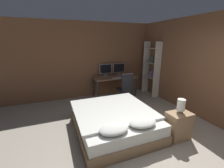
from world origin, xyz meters
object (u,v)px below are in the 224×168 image
object	(u,v)px
desk	(115,79)
bookshelf	(153,67)
nightstand	(178,126)
bedside_lamp	(181,105)
bed	(114,120)
monitor_right	(119,68)
monitor_left	(106,69)
keyboard	(117,78)
office_chair	(125,91)
computer_mouse	(124,77)

from	to	relation	value
desk	bookshelf	size ratio (longest dim) A/B	0.79
nightstand	desk	xyz separation A→B (m)	(-0.26, 2.90, 0.37)
bedside_lamp	bed	bearing A→B (deg)	145.85
desk	monitor_right	bearing A→B (deg)	40.89
bedside_lamp	monitor_left	distance (m)	3.20
keyboard	office_chair	xyz separation A→B (m)	(0.09, -0.47, -0.37)
nightstand	office_chair	distance (m)	2.21
desk	keyboard	bearing A→B (deg)	-90.00
monitor_left	keyboard	xyz separation A→B (m)	(0.28, -0.47, -0.25)
keyboard	bed	bearing A→B (deg)	-115.36
keyboard	office_chair	bearing A→B (deg)	-78.61
keyboard	computer_mouse	bearing A→B (deg)	0.00
keyboard	office_chair	size ratio (longest dim) A/B	0.35
computer_mouse	office_chair	xyz separation A→B (m)	(-0.17, -0.47, -0.38)
desk	monitor_right	distance (m)	0.50
keyboard	computer_mouse	world-z (taller)	computer_mouse
monitor_left	desk	bearing A→B (deg)	-40.89
nightstand	bookshelf	world-z (taller)	bookshelf
bed	monitor_left	world-z (taller)	monitor_left
office_chair	bed	bearing A→B (deg)	-124.89
nightstand	bedside_lamp	size ratio (longest dim) A/B	1.95
bedside_lamp	office_chair	size ratio (longest dim) A/B	0.30
bookshelf	monitor_left	bearing A→B (deg)	158.68
nightstand	office_chair	bearing A→B (deg)	94.37
monitor_left	monitor_right	xyz separation A→B (m)	(0.55, 0.00, 0.00)
bedside_lamp	computer_mouse	distance (m)	2.67
desk	office_chair	bearing A→B (deg)	-82.36
bedside_lamp	monitor_left	bearing A→B (deg)	99.72
monitor_right	bedside_lamp	bearing A→B (deg)	-90.23
bedside_lamp	computer_mouse	world-z (taller)	bedside_lamp
bedside_lamp	office_chair	distance (m)	2.24
nightstand	monitor_right	distance (m)	3.22
bed	nightstand	bearing A→B (deg)	-34.15
desk	office_chair	distance (m)	0.76
bed	keyboard	xyz separation A→B (m)	(0.89, 1.88, 0.51)
monitor_right	bookshelf	bearing A→B (deg)	-30.43
bed	desk	size ratio (longest dim) A/B	1.22
bed	bookshelf	size ratio (longest dim) A/B	0.97
computer_mouse	office_chair	size ratio (longest dim) A/B	0.07
nightstand	computer_mouse	distance (m)	2.71
nightstand	desk	world-z (taller)	desk
bookshelf	monitor_right	bearing A→B (deg)	149.57
keyboard	bookshelf	size ratio (longest dim) A/B	0.18
monitor_left	monitor_right	size ratio (longest dim) A/B	1.00
nightstand	monitor_left	size ratio (longest dim) A/B	1.25
bed	monitor_right	distance (m)	2.74
bedside_lamp	desk	size ratio (longest dim) A/B	0.19
bedside_lamp	office_chair	xyz separation A→B (m)	(-0.17, 2.20, -0.38)
office_chair	bookshelf	size ratio (longest dim) A/B	0.51
nightstand	bedside_lamp	distance (m)	0.48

